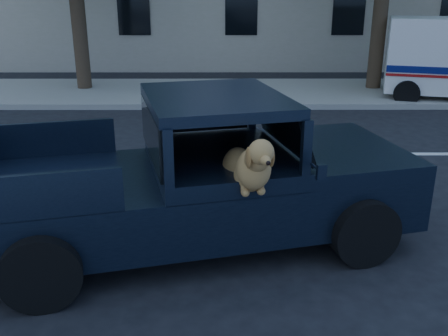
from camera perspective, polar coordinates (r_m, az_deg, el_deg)
The scene contains 4 objects.
ground at distance 6.66m, azimuth -2.77°, elevation -7.70°, with size 120.00×120.00×0.00m, color black.
far_sidewalk at distance 15.39m, azimuth -1.29°, elevation 8.64°, with size 60.00×4.00×0.15m, color gray.
lane_stripes at distance 9.94m, azimuth 9.69°, elevation 1.58°, with size 21.60×0.14×0.01m, color silver, non-canonical shape.
pickup_truck at distance 6.23m, azimuth -3.95°, elevation -3.21°, with size 5.64×3.34×1.90m.
Camera 1 is at (0.30, -5.89, 3.08)m, focal length 40.00 mm.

